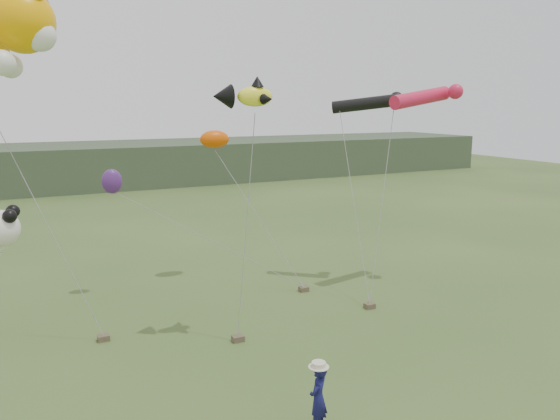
{
  "coord_description": "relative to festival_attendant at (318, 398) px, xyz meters",
  "views": [
    {
      "loc": [
        -6.91,
        -11.68,
        7.92
      ],
      "look_at": [
        0.36,
        3.0,
        4.73
      ],
      "focal_mm": 35.0,
      "sensor_mm": 36.0,
      "label": 1
    }
  ],
  "objects": [
    {
      "name": "tube_kites",
      "position": [
        9.12,
        8.58,
        7.26
      ],
      "size": [
        4.82,
        3.5,
        1.27
      ],
      "color": "black",
      "rests_on": "ground"
    },
    {
      "name": "misc_kites",
      "position": [
        0.33,
        12.52,
        4.96
      ],
      "size": [
        5.67,
        1.07,
        2.45
      ],
      "color": "#DE4F03",
      "rests_on": "ground"
    },
    {
      "name": "sandbag_anchors",
      "position": [
        -0.53,
        6.45,
        -0.76
      ],
      "size": [
        15.8,
        5.89,
        0.2
      ],
      "color": "brown",
      "rests_on": "ground"
    },
    {
      "name": "festival_attendant",
      "position": [
        0.0,
        0.0,
        0.0
      ],
      "size": [
        0.75,
        0.71,
        1.73
      ],
      "primitive_type": "imported",
      "rotation": [
        0.0,
        0.0,
        3.81
      ],
      "color": "#131347",
      "rests_on": "ground"
    },
    {
      "name": "headland",
      "position": [
        -2.44,
        45.88,
        1.06
      ],
      "size": [
        90.0,
        13.0,
        4.0
      ],
      "color": "#2D3D28",
      "rests_on": "ground"
    },
    {
      "name": "ground",
      "position": [
        0.67,
        1.19,
        -0.86
      ],
      "size": [
        120.0,
        120.0,
        0.0
      ],
      "primitive_type": "plane",
      "color": "#385123",
      "rests_on": "ground"
    },
    {
      "name": "fish_kite",
      "position": [
        0.58,
        5.94,
        7.32
      ],
      "size": [
        1.94,
        1.33,
        1.03
      ],
      "color": "#FFF92B",
      "rests_on": "ground"
    }
  ]
}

